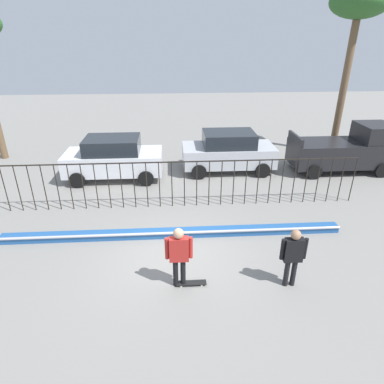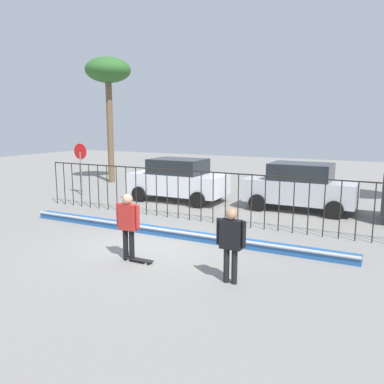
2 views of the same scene
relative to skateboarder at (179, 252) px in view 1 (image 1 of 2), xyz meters
The scene contains 10 objects.
ground_plane 1.58m from the skateboarder, 96.47° to the left, with size 60.00×60.00×0.00m, color gray.
bowl_coping_ledge 2.53m from the skateboarder, 93.27° to the left, with size 11.00×0.40×0.27m.
perimeter_fence 4.48m from the skateboarder, 91.72° to the left, with size 14.04×0.04×1.82m.
skateboarder is the anchor object (origin of this frame).
skateboard 1.03m from the skateboarder, ahead, with size 0.80×0.20×0.07m.
camera_operator 2.88m from the skateboarder, ahead, with size 0.68×0.26×1.69m.
parked_car_white 7.89m from the skateboarder, 110.13° to the left, with size 4.30×2.12×1.90m.
parked_car_silver 8.40m from the skateboarder, 72.19° to the left, with size 4.30×2.12×1.90m.
pickup_truck 11.19m from the skateboarder, 43.25° to the left, with size 4.70×2.12×2.24m.
palm_tree_tall 14.83m from the skateboarder, 49.42° to the left, with size 2.75×2.75×8.11m.
Camera 1 is at (0.02, -8.08, 6.01)m, focal length 31.13 mm.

